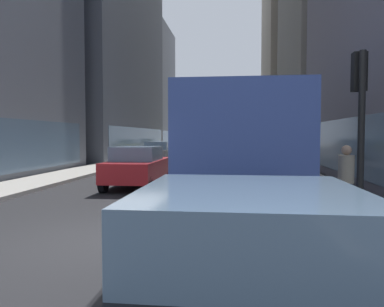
{
  "coord_description": "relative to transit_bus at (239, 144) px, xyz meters",
  "views": [
    {
      "loc": [
        2.67,
        -6.88,
        2.05
      ],
      "look_at": [
        1.12,
        6.44,
        1.4
      ],
      "focal_mm": 34.51,
      "sensor_mm": 36.0,
      "label": 1
    }
  ],
  "objects": [
    {
      "name": "ground_plane",
      "position": [
        -2.8,
        29.84,
        -1.78
      ],
      "size": [
        120.0,
        120.0,
        0.0
      ],
      "primitive_type": "plane",
      "color": "#232326"
    },
    {
      "name": "sidewalk_left",
      "position": [
        -8.5,
        29.84,
        -1.7
      ],
      "size": [
        2.4,
        110.0,
        0.15
      ],
      "primitive_type": "cube",
      "color": "#ADA89E",
      "rests_on": "ground"
    },
    {
      "name": "sidewalk_right",
      "position": [
        2.9,
        29.84,
        -1.7
      ],
      "size": [
        2.4,
        110.0,
        0.15
      ],
      "primitive_type": "cube",
      "color": "#9E9991",
      "rests_on": "ground"
    },
    {
      "name": "building_left_far",
      "position": [
        -14.7,
        43.67,
        7.7
      ],
      "size": [
        8.45,
        16.08,
        18.97
      ],
      "color": "slate",
      "rests_on": "ground"
    },
    {
      "name": "transit_bus",
      "position": [
        0.0,
        0.0,
        0.0
      ],
      "size": [
        2.78,
        11.53,
        3.05
      ],
      "color": "#33478C",
      "rests_on": "ground"
    },
    {
      "name": "car_grey_wagon",
      "position": [
        -5.6,
        14.16,
        -0.96
      ],
      "size": [
        1.74,
        4.46,
        1.62
      ],
      "color": "slate",
      "rests_on": "ground"
    },
    {
      "name": "car_red_coupe",
      "position": [
        -4.0,
        2.4,
        -0.95
      ],
      "size": [
        1.85,
        4.44,
        1.62
      ],
      "color": "red",
      "rests_on": "ground"
    },
    {
      "name": "car_black_suv",
      "position": [
        0.0,
        -8.85,
        -0.95
      ],
      "size": [
        1.94,
        4.39,
        1.62
      ],
      "color": "black",
      "rests_on": "ground"
    },
    {
      "name": "car_silver_sedan",
      "position": [
        -1.6,
        21.97,
        -0.95
      ],
      "size": [
        1.74,
        4.63,
        1.62
      ],
      "color": "#B7BABF",
      "rests_on": "ground"
    },
    {
      "name": "car_white_van",
      "position": [
        -5.6,
        40.68,
        -0.96
      ],
      "size": [
        1.92,
        3.98,
        1.62
      ],
      "color": "silver",
      "rests_on": "ground"
    },
    {
      "name": "car_yellow_taxi",
      "position": [
        -5.6,
        30.36,
        -0.95
      ],
      "size": [
        1.72,
        4.55,
        1.62
      ],
      "color": "yellow",
      "rests_on": "ground"
    },
    {
      "name": "dalmatian_dog",
      "position": [
        -2.11,
        -5.24,
        -1.26
      ],
      "size": [
        0.22,
        0.96,
        0.72
      ],
      "color": "white",
      "rests_on": "ground"
    },
    {
      "name": "pedestrian_with_handbag",
      "position": [
        2.88,
        2.85,
        -0.76
      ],
      "size": [
        0.45,
        0.34,
        1.69
      ],
      "color": "#1E1E2D",
      "rests_on": "sidewalk_right"
    },
    {
      "name": "pedestrian_in_coat",
      "position": [
        2.32,
        -3.59,
        -0.77
      ],
      "size": [
        0.34,
        0.34,
        1.69
      ],
      "color": "#1E1E2D",
      "rests_on": "sidewalk_right"
    },
    {
      "name": "traffic_light_near",
      "position": [
        2.1,
        -5.11,
        0.66
      ],
      "size": [
        0.24,
        0.4,
        3.4
      ],
      "color": "black",
      "rests_on": "sidewalk_right"
    }
  ]
}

